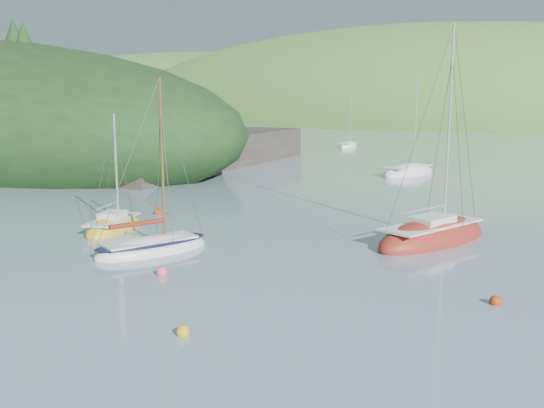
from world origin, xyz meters
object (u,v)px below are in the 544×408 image
Objects in this scene: distant_sloop_c at (348,146)px; daysailer_white at (152,248)px; sailboat_yellow at (114,227)px; sloop_red at (433,238)px; distant_sloop_a at (408,173)px.

daysailer_white is at bearing -80.31° from distant_sloop_c.
distant_sloop_c reaches higher than sailboat_yellow.
sloop_red is (10.54, 10.06, 0.02)m from daysailer_white.
sloop_red is at bearing 60.99° from daysailer_white.
distant_sloop_c is (-21.81, 61.39, -0.06)m from daysailer_white.
sailboat_yellow is at bearing -139.66° from sloop_red.
daysailer_white is 65.15m from distant_sloop_c.
sailboat_yellow is 61.26m from distant_sloop_c.
distant_sloop_a reaches higher than sailboat_yellow.
daysailer_white is at bearing -121.64° from sloop_red.
distant_sloop_c is (-20.40, 25.84, -0.03)m from distant_sloop_a.
sloop_red is at bearing 1.98° from sailboat_yellow.
distant_sloop_a is (4.15, 33.22, 0.01)m from sailboat_yellow.
daysailer_white is 6.03m from sailboat_yellow.
sloop_red is 17.87m from sailboat_yellow.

